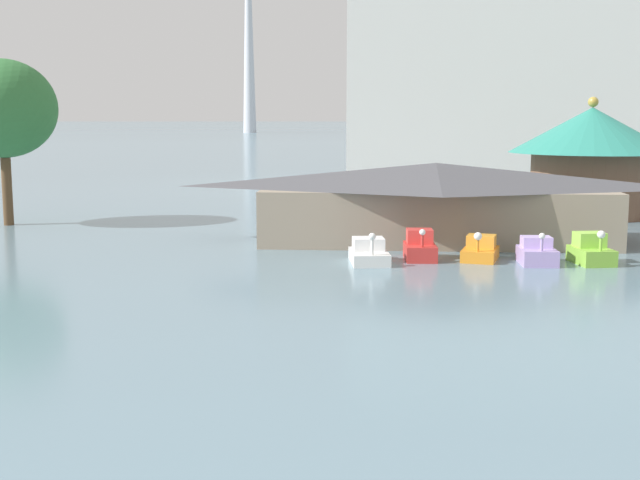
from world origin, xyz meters
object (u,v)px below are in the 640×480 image
pedal_boat_orange (480,250)px  pedal_boat_lavender (537,253)px  pedal_boat_red (420,248)px  pedal_boat_lime (591,251)px  shoreline_tree_tall_left (3,109)px  pedal_boat_white (369,253)px  green_roof_pavilion (591,153)px  background_building_block (537,76)px  boathouse (435,201)px

pedal_boat_orange → pedal_boat_lavender: (2.48, -0.96, 0.05)m
pedal_boat_red → pedal_boat_lavender: 5.44m
pedal_boat_orange → pedal_boat_lavender: 2.66m
pedal_boat_lime → shoreline_tree_tall_left: bearing=-119.2°
pedal_boat_white → pedal_boat_lime: bearing=85.5°
green_roof_pavilion → pedal_boat_lime: bearing=-103.0°
pedal_boat_orange → background_building_block: background_building_block is taller
pedal_boat_white → green_roof_pavilion: (14.73, 19.60, 3.86)m
pedal_boat_lime → background_building_block: 42.65m
pedal_boat_white → background_building_block: size_ratio=0.09×
pedal_boat_red → green_roof_pavilion: (12.31, 18.48, 3.74)m
pedal_boat_lime → green_roof_pavilion: green_roof_pavilion is taller
pedal_boat_red → shoreline_tree_tall_left: (-25.24, 10.92, 6.66)m
pedal_boat_lime → pedal_boat_orange: bearing=-107.7°
pedal_boat_orange → boathouse: bearing=-148.3°
boathouse → pedal_boat_lavender: bearing=-56.9°
pedal_boat_orange → shoreline_tree_tall_left: (-28.12, 10.84, 6.76)m
pedal_boat_red → pedal_boat_lime: (7.89, -0.59, 0.01)m
pedal_boat_white → background_building_block: background_building_block is taller
pedal_boat_lavender → boathouse: (-4.30, 6.60, 1.75)m
boathouse → background_building_block: bearing=71.9°
pedal_boat_red → shoreline_tree_tall_left: shoreline_tree_tall_left is taller
pedal_boat_orange → pedal_boat_lavender: bearing=82.7°
boathouse → shoreline_tree_tall_left: (-26.30, 5.20, 4.97)m
pedal_boat_lime → shoreline_tree_tall_left: shoreline_tree_tall_left is taller
shoreline_tree_tall_left → green_roof_pavilion: bearing=11.4°
boathouse → background_building_block: 37.64m
pedal_boat_red → boathouse: (1.06, 5.72, 1.69)m
pedal_boat_red → green_roof_pavilion: green_roof_pavilion is taller
boathouse → background_building_block: size_ratio=0.57×
pedal_boat_red → pedal_boat_lime: pedal_boat_lime is taller
boathouse → background_building_block: background_building_block is taller
pedal_boat_red → green_roof_pavilion: bearing=143.4°
pedal_boat_lime → boathouse: boathouse is taller
green_roof_pavilion → shoreline_tree_tall_left: shoreline_tree_tall_left is taller
pedal_boat_lime → pedal_boat_red: bearing=-104.4°
pedal_boat_red → background_building_block: (12.46, 40.65, 9.86)m
pedal_boat_white → pedal_boat_lavender: bearing=84.4°
pedal_boat_lime → background_building_block: size_ratio=0.07×
pedal_boat_red → pedal_boat_lime: size_ratio=1.00×
boathouse → background_building_block: (11.40, 34.93, 8.17)m
green_roof_pavilion → background_building_block: (0.15, 22.17, 6.12)m
shoreline_tree_tall_left → pedal_boat_lime: bearing=-19.2°
shoreline_tree_tall_left → pedal_boat_red: bearing=-23.4°
shoreline_tree_tall_left → background_building_block: size_ratio=0.29×
pedal_boat_white → pedal_boat_lime: (10.31, 0.53, 0.12)m
pedal_boat_lavender → pedal_boat_lime: pedal_boat_lime is taller
pedal_boat_orange → pedal_boat_lime: pedal_boat_lime is taller
pedal_boat_lime → boathouse: size_ratio=0.13×
pedal_boat_white → pedal_boat_lime: 10.32m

